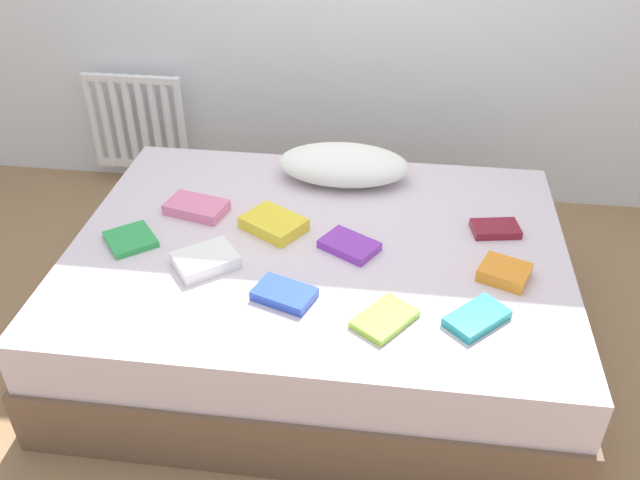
% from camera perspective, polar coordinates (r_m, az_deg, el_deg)
% --- Properties ---
extents(ground_plane, '(8.00, 8.00, 0.00)m').
position_cam_1_polar(ground_plane, '(3.00, -0.13, -8.11)').
color(ground_plane, '#93704C').
extents(bed, '(2.00, 1.50, 0.50)m').
position_cam_1_polar(bed, '(2.84, -0.13, -4.44)').
color(bed, brown).
rests_on(bed, ground).
extents(radiator, '(0.57, 0.04, 0.57)m').
position_cam_1_polar(radiator, '(4.05, -15.24, 9.56)').
color(radiator, white).
rests_on(radiator, ground).
extents(pillow, '(0.60, 0.33, 0.16)m').
position_cam_1_polar(pillow, '(3.08, 2.00, 6.41)').
color(pillow, white).
rests_on(pillow, bed).
extents(textbook_blue, '(0.24, 0.20, 0.04)m').
position_cam_1_polar(textbook_blue, '(2.40, -3.05, -4.60)').
color(textbook_blue, '#2847B7').
rests_on(textbook_blue, bed).
extents(textbook_orange, '(0.22, 0.20, 0.05)m').
position_cam_1_polar(textbook_orange, '(2.58, 15.37, -2.67)').
color(textbook_orange, orange).
rests_on(textbook_orange, bed).
extents(textbook_yellow, '(0.30, 0.28, 0.05)m').
position_cam_1_polar(textbook_yellow, '(2.76, -3.95, 1.40)').
color(textbook_yellow, yellow).
rests_on(textbook_yellow, bed).
extents(textbook_green, '(0.25, 0.26, 0.03)m').
position_cam_1_polar(textbook_green, '(2.79, -15.76, 0.06)').
color(textbook_green, green).
rests_on(textbook_green, bed).
extents(textbook_lime, '(0.24, 0.26, 0.03)m').
position_cam_1_polar(textbook_lime, '(2.32, 5.51, -6.65)').
color(textbook_lime, '#8CC638').
rests_on(textbook_lime, bed).
extents(textbook_teal, '(0.24, 0.24, 0.03)m').
position_cam_1_polar(textbook_teal, '(2.36, 13.16, -6.45)').
color(textbook_teal, teal).
rests_on(textbook_teal, bed).
extents(textbook_purple, '(0.26, 0.23, 0.03)m').
position_cam_1_polar(textbook_purple, '(2.64, 2.50, -0.45)').
color(textbook_purple, purple).
rests_on(textbook_purple, bed).
extents(textbook_white, '(0.28, 0.27, 0.05)m').
position_cam_1_polar(textbook_white, '(2.58, -9.67, -1.70)').
color(textbook_white, white).
rests_on(textbook_white, bed).
extents(textbook_pink, '(0.28, 0.21, 0.05)m').
position_cam_1_polar(textbook_pink, '(2.91, -10.42, 2.74)').
color(textbook_pink, pink).
rests_on(textbook_pink, bed).
extents(textbook_maroon, '(0.21, 0.15, 0.03)m').
position_cam_1_polar(textbook_maroon, '(2.83, 14.64, 0.93)').
color(textbook_maroon, maroon).
rests_on(textbook_maroon, bed).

